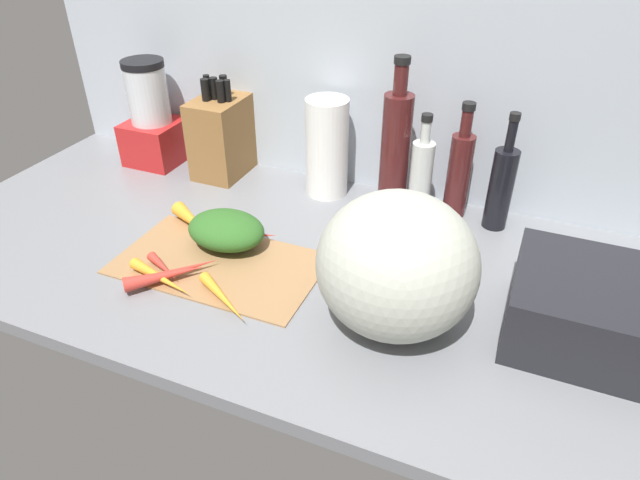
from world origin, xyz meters
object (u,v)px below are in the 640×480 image
carrot_3 (178,271)px  carrot_4 (161,278)px  carrot_2 (223,298)px  knife_block (222,135)px  carrot_0 (165,276)px  bottle_0 (395,149)px  bottle_1 (421,178)px  carrot_1 (163,267)px  carrot_5 (243,235)px  carrot_6 (194,222)px  dish_rack (598,312)px  blender_appliance (152,120)px  cutting_board (219,263)px  bottle_2 (459,172)px  winter_squash (397,265)px  bottle_3 (501,186)px  paper_towel_roll (327,148)px

carrot_3 → carrot_4: carrot_4 is taller
carrot_3 → carrot_4: bearing=-117.1°
carrot_2 → knife_block: (-29.22, 49.78, 8.81)cm
carrot_0 → bottle_0: (32.48, 47.68, 13.03)cm
carrot_4 → bottle_1: (40.18, 46.47, 8.26)cm
carrot_1 → carrot_5: size_ratio=0.71×
carrot_6 → dish_rack: (84.33, -3.34, 3.75)cm
blender_appliance → bottle_1: 76.20cm
carrot_1 → bottle_0: size_ratio=0.29×
carrot_0 → carrot_6: (-5.88, 19.35, 0.25)cm
cutting_board → carrot_2: size_ratio=2.67×
carrot_3 → knife_block: bearing=109.5°
knife_block → dish_rack: bearing=-19.2°
carrot_5 → bottle_2: bottle_2 is taller
bottle_2 → winter_squash: bearing=-93.3°
carrot_1 → bottle_1: bearing=45.7°
carrot_5 → carrot_3: bearing=-110.0°
carrot_1 → bottle_3: size_ratio=0.38×
bottle_3 → dish_rack: size_ratio=0.95×
carrot_1 → dish_rack: bearing=9.3°
dish_rack → carrot_5: bearing=177.6°
carrot_6 → bottle_0: 49.37cm
bottle_3 → dish_rack: bottle_3 is taller
cutting_board → winter_squash: winter_squash is taller
cutting_board → paper_towel_roll: size_ratio=1.74×
carrot_4 → bottle_2: bearing=46.6°
bottle_1 → carrot_4: bearing=-130.9°
bottle_1 → carrot_0: bearing=-130.8°
carrot_0 → carrot_3: bearing=68.9°
carrot_6 → bottle_0: bottle_0 is taller
winter_squash → blender_appliance: bearing=153.5°
carrot_1 → paper_towel_roll: size_ratio=0.42×
bottle_3 → carrot_6: bearing=-155.3°
carrot_1 → knife_block: (-12.70, 45.82, 8.95)cm
carrot_0 → paper_towel_roll: paper_towel_roll is taller
cutting_board → bottle_1: (33.52, 35.74, 9.88)cm
winter_squash → blender_appliance: size_ratio=0.98×
bottle_2 → cutting_board: bearing=-135.9°
carrot_5 → carrot_0: bearing=-110.1°
paper_towel_roll → bottle_0: (17.55, -0.96, 3.00)cm
paper_towel_roll → bottle_3: size_ratio=0.90×
carrot_6 → paper_towel_roll: (20.81, 29.28, 9.78)cm
knife_block → bottle_1: 54.83cm
winter_squash → carrot_1: bearing=-175.3°
carrot_2 → knife_block: size_ratio=0.61×
paper_towel_roll → bottle_1: 24.82cm
bottle_0 → bottle_3: 25.31cm
carrot_4 → bottle_1: size_ratio=0.65×
carrot_2 → blender_appliance: 70.89cm
knife_block → bottle_1: (54.76, -2.79, -0.50)cm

